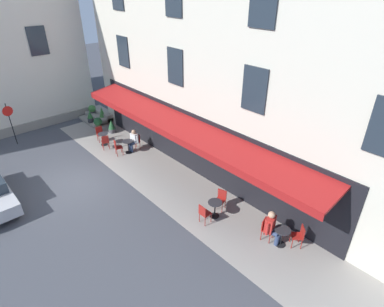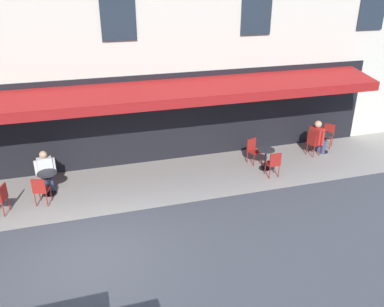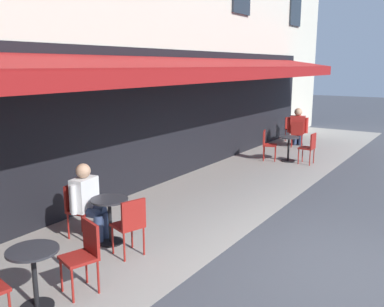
# 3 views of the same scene
# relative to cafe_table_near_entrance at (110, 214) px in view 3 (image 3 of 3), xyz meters

# --- Properties ---
(ground_plane) EXTENTS (70.00, 70.00, 0.00)m
(ground_plane) POSITION_rel_cafe_table_near_entrance_xyz_m (-1.00, 3.49, -0.49)
(ground_plane) COLOR #42444C
(sidewalk_cafe_terrace) EXTENTS (20.50, 3.20, 0.01)m
(sidewalk_cafe_terrace) POSITION_rel_cafe_table_near_entrance_xyz_m (-4.25, 0.09, -0.49)
(sidewalk_cafe_terrace) COLOR gray
(sidewalk_cafe_terrace) RESTS_ON ground_plane
(cafe_table_near_entrance) EXTENTS (0.60, 0.60, 0.75)m
(cafe_table_near_entrance) POSITION_rel_cafe_table_near_entrance_xyz_m (0.00, 0.00, 0.00)
(cafe_table_near_entrance) COLOR black
(cafe_table_near_entrance) RESTS_ON ground_plane
(cafe_chair_red_near_door) EXTENTS (0.50, 0.50, 0.91)m
(cafe_chair_red_near_door) POSITION_rel_cafe_table_near_entrance_xyz_m (0.18, 0.60, 0.06)
(cafe_chair_red_near_door) COLOR maroon
(cafe_chair_red_near_door) RESTS_ON ground_plane
(cafe_chair_red_by_window) EXTENTS (0.46, 0.46, 0.91)m
(cafe_chair_red_by_window) POSITION_rel_cafe_table_near_entrance_xyz_m (0.09, -0.62, 0.06)
(cafe_chair_red_by_window) COLOR maroon
(cafe_chair_red_by_window) RESTS_ON ground_plane
(cafe_table_mid_terrace) EXTENTS (0.60, 0.60, 0.75)m
(cafe_table_mid_terrace) POSITION_rel_cafe_table_near_entrance_xyz_m (1.84, 0.59, 0.00)
(cafe_table_mid_terrace) COLOR black
(cafe_table_mid_terrace) RESTS_ON ground_plane
(cafe_chair_red_kerbside) EXTENTS (0.50, 0.50, 0.91)m
(cafe_chair_red_kerbside) POSITION_rel_cafe_table_near_entrance_xyz_m (1.24, 0.78, 0.06)
(cafe_chair_red_kerbside) COLOR maroon
(cafe_chair_red_kerbside) RESTS_ON ground_plane
(cafe_table_streetside) EXTENTS (0.60, 0.60, 0.75)m
(cafe_table_streetside) POSITION_rel_cafe_table_near_entrance_xyz_m (-10.01, -0.42, 0.00)
(cafe_table_streetside) COLOR black
(cafe_table_streetside) RESTS_ON ground_plane
(cafe_chair_red_under_awning) EXTENTS (0.49, 0.49, 0.91)m
(cafe_chair_red_under_awning) POSITION_rel_cafe_table_near_entrance_xyz_m (-9.40, -0.25, 0.06)
(cafe_chair_red_under_awning) COLOR maroon
(cafe_chair_red_under_awning) RESTS_ON ground_plane
(cafe_chair_red_facing_street) EXTENTS (0.57, 0.57, 0.91)m
(cafe_chair_red_facing_street) POSITION_rel_cafe_table_near_entrance_xyz_m (-10.46, -0.86, 0.06)
(cafe_chair_red_facing_street) COLOR maroon
(cafe_chair_red_facing_street) RESTS_ON ground_plane
(cafe_table_far_end) EXTENTS (0.60, 0.60, 0.75)m
(cafe_table_far_end) POSITION_rel_cafe_table_near_entrance_xyz_m (-7.21, 0.28, 0.00)
(cafe_table_far_end) COLOR black
(cafe_table_far_end) RESTS_ON ground_plane
(cafe_chair_red_back_row) EXTENTS (0.41, 0.41, 0.91)m
(cafe_chair_red_back_row) POSITION_rel_cafe_table_near_entrance_xyz_m (-7.20, 0.91, 0.06)
(cafe_chair_red_back_row) COLOR maroon
(cafe_chair_red_back_row) RESTS_ON ground_plane
(cafe_chair_red_corner_right) EXTENTS (0.51, 0.51, 0.91)m
(cafe_chair_red_corner_right) POSITION_rel_cafe_table_near_entrance_xyz_m (-7.00, -0.32, 0.06)
(cafe_chair_red_corner_right) COLOR maroon
(cafe_chair_red_corner_right) RESTS_ON ground_plane
(seated_patron_in_white) EXTENTS (0.64, 0.56, 1.28)m
(seated_patron_in_white) POSITION_rel_cafe_table_near_entrance_xyz_m (0.06, -0.41, 0.20)
(seated_patron_in_white) COLOR navy
(seated_patron_in_white) RESTS_ON ground_plane
(seated_companion_in_red) EXTENTS (0.66, 0.70, 1.37)m
(seated_companion_in_red) POSITION_rel_cafe_table_near_entrance_xyz_m (-9.61, -0.31, 0.23)
(seated_companion_in_red) COLOR navy
(seated_companion_in_red) RESTS_ON ground_plane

